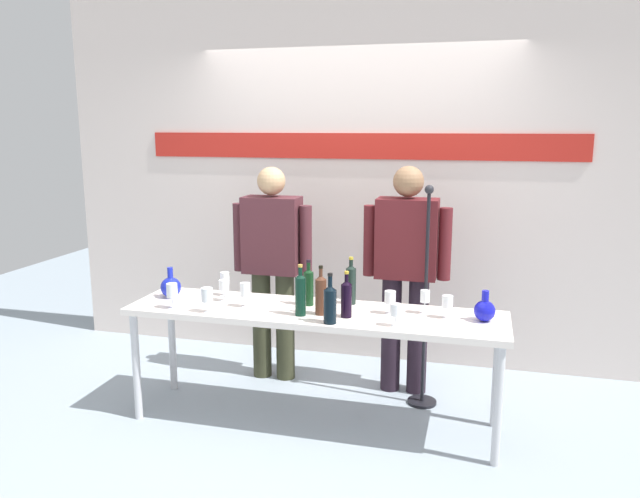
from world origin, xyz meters
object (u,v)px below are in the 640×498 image
wine_bottle_5 (346,298)px  wine_glass_left_0 (207,295)px  presenter_left (272,260)px  wine_glass_left_3 (245,290)px  wine_bottle_2 (321,294)px  display_table (314,320)px  wine_glass_left_2 (224,286)px  decanter_blue_right (485,310)px  wine_glass_right_2 (396,310)px  presenter_right (406,265)px  wine_bottle_1 (330,303)px  decanter_blue_left (171,287)px  wine_bottle_0 (300,293)px  microphone_stand (424,334)px  wine_glass_left_4 (225,279)px  wine_glass_right_0 (425,297)px  wine_glass_right_3 (390,297)px  wine_bottle_4 (309,286)px  wine_glass_left_1 (172,291)px  wine_glass_right_1 (447,302)px  wine_bottle_3 (351,283)px

wine_bottle_5 → wine_glass_left_0: bearing=-171.7°
presenter_left → wine_glass_left_3: bearing=-85.7°
wine_bottle_2 → wine_bottle_5: wine_bottle_2 is taller
display_table → wine_glass_left_2: (-0.63, 0.06, 0.17)m
decanter_blue_right → wine_glass_right_2: 0.55m
wine_bottle_5 → wine_glass_right_2: 0.33m
presenter_left → presenter_right: bearing=0.0°
wine_bottle_1 → wine_glass_left_0: wine_bottle_1 is taller
decanter_blue_left → wine_glass_left_2: (0.38, 0.01, 0.03)m
decanter_blue_right → wine_glass_left_3: decanter_blue_right is taller
wine_bottle_0 → microphone_stand: bearing=39.4°
presenter_left → wine_bottle_2: (0.56, -0.72, -0.03)m
wine_glass_left_2 → wine_glass_left_4: 0.13m
microphone_stand → presenter_right: bearing=130.2°
wine_bottle_0 → wine_glass_right_0: wine_bottle_0 is taller
decanter_blue_right → wine_glass_right_3: bearing=179.5°
wine_bottle_4 → wine_glass_left_1: (-0.81, -0.29, -0.01)m
decanter_blue_left → wine_glass_right_1: 1.83m
wine_glass_right_0 → wine_glass_right_1: (0.14, -0.06, -0.00)m
wine_glass_left_4 → decanter_blue_left: bearing=-158.4°
wine_glass_left_0 → wine_bottle_2: bearing=11.1°
presenter_right → wine_bottle_5: presenter_right is taller
wine_bottle_2 → wine_bottle_3: (0.13, 0.27, 0.01)m
wine_bottle_0 → wine_bottle_3: size_ratio=1.02×
wine_glass_left_0 → decanter_blue_right: bearing=8.6°
wine_bottle_5 → wine_glass_right_1: (0.59, 0.13, -0.02)m
wine_glass_left_1 → wine_glass_right_3: size_ratio=1.13×
display_table → decanter_blue_right: 1.04m
presenter_right → presenter_left: bearing=180.0°
wine_glass_right_3 → wine_bottle_2: bearing=-163.4°
wine_bottle_3 → wine_glass_left_3: size_ratio=1.97×
wine_bottle_5 → wine_bottle_0: bearing=-172.1°
wine_bottle_3 → wine_glass_right_2: wine_bottle_3 is taller
wine_glass_left_2 → microphone_stand: size_ratio=0.09×
wine_bottle_1 → wine_glass_left_3: (-0.60, 0.19, -0.01)m
decanter_blue_right → wine_bottle_4: wine_bottle_4 is taller
wine_bottle_0 → wine_bottle_2: wine_bottle_0 is taller
microphone_stand → wine_bottle_3: bearing=-150.9°
microphone_stand → wine_glass_right_2: bearing=-100.1°
wine_bottle_5 → wine_glass_right_2: wine_bottle_5 is taller
wine_glass_left_3 → wine_glass_right_2: wine_glass_left_3 is taller
presenter_left → wine_glass_left_4: size_ratio=9.85×
presenter_left → wine_bottle_0: bearing=-59.9°
presenter_left → wine_bottle_3: 0.82m
presenter_right → wine_bottle_1: bearing=-111.2°
decanter_blue_right → wine_bottle_3: (-0.84, 0.16, 0.07)m
wine_bottle_1 → wine_bottle_3: 0.43m
display_table → wine_glass_left_2: bearing=174.8°
decanter_blue_right → wine_bottle_1: bearing=-162.9°
wine_glass_right_3 → wine_bottle_5: bearing=-151.5°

